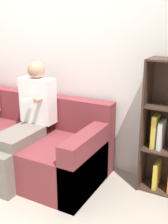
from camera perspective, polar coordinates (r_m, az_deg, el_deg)
The scene contains 4 objects.
ground_plane at distance 3.06m, azimuth -15.58°, elevation -16.10°, with size 14.00×14.00×0.00m, color #9E9384.
back_wall at distance 3.40m, azimuth -4.84°, elevation 11.09°, with size 10.00×0.06×2.55m.
couch at distance 3.45m, azimuth -13.05°, elevation -6.28°, with size 2.09×0.93×0.84m.
adult_seated at distance 3.12m, azimuth -11.93°, elevation -1.86°, with size 0.40×0.86×1.26m.
Camera 1 is at (1.85, -1.76, 1.68)m, focal length 45.00 mm.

